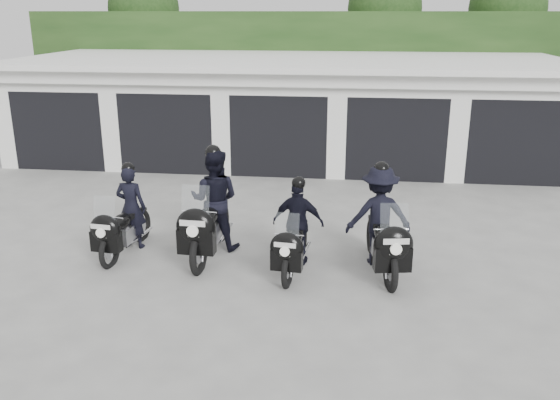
# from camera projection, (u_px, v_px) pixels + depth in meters

# --- Properties ---
(ground) EXTENTS (80.00, 80.00, 0.00)m
(ground) POSITION_uv_depth(u_px,v_px,m) (241.00, 255.00, 10.96)
(ground) COLOR #989893
(ground) RESTS_ON ground
(garage_block) EXTENTS (16.40, 6.80, 2.96)m
(garage_block) POSITION_uv_depth(u_px,v_px,m) (289.00, 110.00, 18.14)
(garage_block) COLOR white
(garage_block) RESTS_ON ground
(background_vegetation) EXTENTS (20.00, 3.90, 5.80)m
(background_vegetation) POSITION_uv_depth(u_px,v_px,m) (313.00, 54.00, 22.28)
(background_vegetation) COLOR #1A3613
(background_vegetation) RESTS_ON ground
(police_bike_a) EXTENTS (0.70, 1.97, 1.71)m
(police_bike_a) POSITION_uv_depth(u_px,v_px,m) (125.00, 218.00, 10.90)
(police_bike_a) COLOR black
(police_bike_a) RESTS_ON ground
(police_bike_b) EXTENTS (0.96, 2.37, 2.06)m
(police_bike_b) POSITION_uv_depth(u_px,v_px,m) (212.00, 208.00, 10.86)
(police_bike_b) COLOR black
(police_bike_b) RESTS_ON ground
(police_bike_c) EXTENTS (0.95, 1.91, 1.66)m
(police_bike_c) POSITION_uv_depth(u_px,v_px,m) (296.00, 230.00, 10.24)
(police_bike_c) COLOR black
(police_bike_c) RESTS_ON ground
(police_bike_d) EXTENTS (1.24, 2.20, 1.92)m
(police_bike_d) POSITION_uv_depth(u_px,v_px,m) (381.00, 223.00, 10.23)
(police_bike_d) COLOR black
(police_bike_d) RESTS_ON ground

